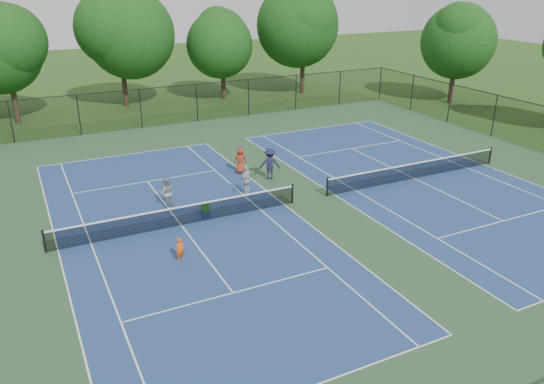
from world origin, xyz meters
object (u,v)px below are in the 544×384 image
instructor (167,192)px  bystander_a (247,180)px  child_player (180,250)px  ball_hopper (205,207)px  tree_side_e (458,38)px  tree_back_a (4,45)px  bystander_b (270,164)px  bystander_c (240,160)px  ball_crate (206,214)px  tree_back_c (222,39)px  tree_back_d (303,22)px  tree_back_b (119,30)px

instructor → bystander_a: bystander_a is taller
child_player → ball_hopper: size_ratio=2.39×
child_player → tree_side_e: bearing=15.3°
child_player → tree_back_a: bearing=86.6°
bystander_b → bystander_c: size_ratio=1.18×
bystander_a → ball_hopper: bystander_a is taller
child_player → ball_crate: size_ratio=2.90×
tree_back_c → bystander_b: size_ratio=4.54×
tree_back_a → tree_side_e: size_ratio=1.03×
tree_back_c → tree_back_d: bearing=-7.1°
tree_back_a → child_player: tree_back_a is taller
tree_back_a → instructor: (6.04, -21.59, -5.24)m
tree_side_e → ball_crate: size_ratio=24.82×
tree_back_b → ball_hopper: bearing=-93.6°
child_player → ball_crate: bearing=43.2°
tree_back_b → bystander_c: bearing=-83.5°
tree_back_b → child_player: (-4.01, -29.22, -6.08)m
tree_back_b → tree_side_e: size_ratio=1.13×
bystander_b → tree_back_b: bearing=-60.6°
tree_back_b → instructor: bearing=-97.2°
tree_back_a → tree_back_c: 18.04m
tree_back_d → bystander_b: tree_back_d is taller
tree_back_d → instructor: tree_back_d is taller
tree_back_a → bystander_c: bearing=-58.6°
tree_side_e → bystander_b: (-23.53, -10.29, -4.88)m
bystander_b → ball_crate: (-5.09, -3.25, -0.77)m
bystander_c → ball_crate: bearing=59.6°
instructor → tree_back_a: bearing=-66.5°
tree_back_d → tree_back_b: bearing=173.3°
tree_side_e → bystander_c: (-24.65, -8.62, -5.02)m
tree_back_c → tree_side_e: bearing=-31.4°
tree_side_e → instructor: tree_side_e is taller
tree_back_b → bystander_a: 24.66m
bystander_c → ball_crate: (-3.96, -4.92, -0.63)m
tree_back_a → ball_hopper: tree_back_a is taller
tree_back_c → child_player: tree_back_c is taller
child_player → bystander_a: size_ratio=0.61×
instructor → ball_hopper: instructor is taller
bystander_c → tree_side_e: bearing=-152.3°
tree_back_a → instructor: 23.02m
tree_back_c → ball_hopper: tree_back_c is taller
tree_back_a → tree_back_b: tree_back_b is taller
child_player → bystander_c: bystander_c is taller
tree_side_e → ball_hopper: size_ratio=20.45×
bystander_a → ball_hopper: 3.33m
tree_back_a → instructor: size_ratio=5.75×
tree_back_a → ball_crate: (7.38, -23.54, -5.89)m
tree_back_a → instructor: bearing=-74.4°
child_player → ball_hopper: bearing=43.2°
tree_back_b → bystander_a: tree_back_b is taller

